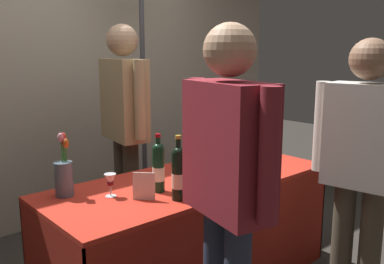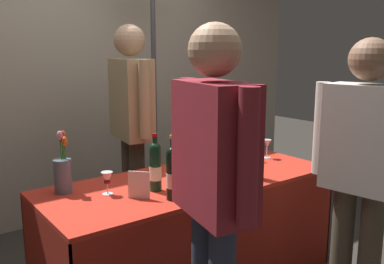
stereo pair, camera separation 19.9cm
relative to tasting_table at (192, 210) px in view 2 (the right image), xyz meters
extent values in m
cube|color=#B2A893|center=(0.00, 1.63, 1.03)|extent=(5.04, 0.12, 3.08)
cube|color=red|center=(0.00, 0.00, 0.20)|extent=(1.90, 0.76, 0.02)
cube|color=#A32519|center=(0.00, -0.38, -0.16)|extent=(1.90, 0.01, 0.70)
cube|color=#A32519|center=(0.00, 0.38, -0.16)|extent=(1.90, 0.01, 0.70)
cube|color=#A32519|center=(0.94, 0.00, -0.16)|extent=(0.01, 0.76, 0.70)
cylinder|color=black|center=(0.41, 0.27, 0.33)|extent=(0.07, 0.07, 0.24)
sphere|color=black|center=(0.41, 0.27, 0.45)|extent=(0.06, 0.06, 0.06)
cylinder|color=black|center=(0.41, 0.27, 0.49)|extent=(0.03, 0.03, 0.08)
cylinder|color=black|center=(0.41, 0.27, 0.54)|extent=(0.03, 0.03, 0.02)
cylinder|color=beige|center=(0.41, 0.27, 0.31)|extent=(0.07, 0.07, 0.08)
cylinder|color=#192333|center=(0.60, 0.18, 0.33)|extent=(0.07, 0.07, 0.22)
sphere|color=#192333|center=(0.60, 0.18, 0.44)|extent=(0.07, 0.07, 0.07)
cylinder|color=#192333|center=(0.60, 0.18, 0.48)|extent=(0.03, 0.03, 0.08)
cylinder|color=#B7932D|center=(0.60, 0.18, 0.53)|extent=(0.03, 0.03, 0.02)
cylinder|color=beige|center=(0.60, 0.18, 0.31)|extent=(0.07, 0.07, 0.07)
cylinder|color=black|center=(-0.31, -0.24, 0.34)|extent=(0.07, 0.07, 0.26)
sphere|color=black|center=(-0.31, -0.24, 0.47)|extent=(0.07, 0.07, 0.07)
cylinder|color=black|center=(-0.31, -0.24, 0.51)|extent=(0.03, 0.03, 0.08)
cylinder|color=#B7932D|center=(-0.31, -0.24, 0.56)|extent=(0.03, 0.03, 0.02)
cylinder|color=beige|center=(-0.31, -0.24, 0.32)|extent=(0.08, 0.08, 0.08)
cylinder|color=black|center=(-0.31, -0.06, 0.34)|extent=(0.07, 0.07, 0.25)
sphere|color=black|center=(-0.31, -0.06, 0.47)|extent=(0.07, 0.07, 0.07)
cylinder|color=black|center=(-0.31, -0.06, 0.50)|extent=(0.03, 0.03, 0.07)
cylinder|color=maroon|center=(-0.31, -0.06, 0.54)|extent=(0.03, 0.03, 0.02)
cylinder|color=beige|center=(-0.31, -0.06, 0.32)|extent=(0.07, 0.07, 0.08)
cylinder|color=#38230F|center=(0.33, -0.26, 0.33)|extent=(0.07, 0.07, 0.23)
sphere|color=#38230F|center=(0.33, -0.26, 0.44)|extent=(0.07, 0.07, 0.07)
cylinder|color=#38230F|center=(0.33, -0.26, 0.47)|extent=(0.03, 0.03, 0.07)
cylinder|color=maroon|center=(0.33, -0.26, 0.52)|extent=(0.03, 0.03, 0.02)
cylinder|color=beige|center=(0.33, -0.26, 0.31)|extent=(0.07, 0.07, 0.07)
cylinder|color=silver|center=(-0.56, 0.05, 0.22)|extent=(0.06, 0.06, 0.00)
cylinder|color=silver|center=(-0.56, 0.05, 0.25)|extent=(0.01, 0.01, 0.06)
cone|color=silver|center=(-0.56, 0.05, 0.31)|extent=(0.07, 0.07, 0.07)
cylinder|color=#590C19|center=(-0.56, 0.05, 0.29)|extent=(0.04, 0.04, 0.02)
cylinder|color=silver|center=(0.76, 0.07, 0.22)|extent=(0.06, 0.06, 0.00)
cylinder|color=silver|center=(0.76, 0.07, 0.26)|extent=(0.01, 0.01, 0.08)
cone|color=silver|center=(0.76, 0.07, 0.33)|extent=(0.07, 0.07, 0.06)
cylinder|color=slate|center=(-0.75, 0.23, 0.31)|extent=(0.10, 0.10, 0.19)
cylinder|color=#38722D|center=(-0.73, 0.24, 0.43)|extent=(0.02, 0.04, 0.23)
ellipsoid|color=#E05B1E|center=(-0.72, 0.26, 0.54)|extent=(0.03, 0.03, 0.05)
cylinder|color=#38722D|center=(-0.74, 0.25, 0.41)|extent=(0.03, 0.03, 0.20)
ellipsoid|color=red|center=(-0.73, 0.24, 0.52)|extent=(0.03, 0.03, 0.05)
cylinder|color=#38722D|center=(-0.75, 0.23, 0.43)|extent=(0.01, 0.02, 0.23)
ellipsoid|color=pink|center=(-0.75, 0.24, 0.54)|extent=(0.03, 0.03, 0.05)
cylinder|color=#38722D|center=(-0.73, 0.22, 0.41)|extent=(0.01, 0.03, 0.20)
ellipsoid|color=#E05B1E|center=(-0.73, 0.21, 0.51)|extent=(0.03, 0.03, 0.05)
cylinder|color=#38722D|center=(-0.74, 0.24, 0.43)|extent=(0.01, 0.04, 0.23)
ellipsoid|color=red|center=(-0.73, 0.25, 0.54)|extent=(0.03, 0.03, 0.05)
cube|color=silver|center=(-0.45, -0.12, 0.29)|extent=(0.09, 0.10, 0.15)
cylinder|color=#4C4233|center=(0.02, 0.87, -0.08)|extent=(0.12, 0.12, 0.86)
cylinder|color=#4C4233|center=(-0.01, 0.69, -0.08)|extent=(0.12, 0.12, 0.86)
cube|color=tan|center=(0.01, 0.78, 0.65)|extent=(0.27, 0.48, 0.61)
sphere|color=tan|center=(0.01, 0.78, 1.09)|extent=(0.24, 0.24, 0.24)
cylinder|color=tan|center=(0.05, 1.05, 0.67)|extent=(0.08, 0.08, 0.56)
cylinder|color=tan|center=(-0.03, 0.51, 0.67)|extent=(0.08, 0.08, 0.56)
cylinder|color=#4C4233|center=(0.48, -0.95, -0.12)|extent=(0.12, 0.12, 0.79)
cylinder|color=#4C4233|center=(0.45, -0.80, -0.12)|extent=(0.12, 0.12, 0.79)
cube|color=beige|center=(0.47, -0.88, 0.56)|extent=(0.27, 0.43, 0.56)
sphere|color=#8C664C|center=(0.47, -0.88, 0.97)|extent=(0.22, 0.22, 0.22)
cylinder|color=beige|center=(0.43, -0.64, 0.58)|extent=(0.08, 0.08, 0.52)
cube|color=maroon|center=(-0.41, -0.70, 0.59)|extent=(0.29, 0.48, 0.58)
sphere|color=tan|center=(-0.41, -0.70, 1.01)|extent=(0.22, 0.22, 0.22)
cylinder|color=maroon|center=(-0.46, -0.96, 0.62)|extent=(0.08, 0.08, 0.53)
cylinder|color=maroon|center=(-0.36, -0.44, 0.62)|extent=(0.08, 0.08, 0.53)
cylinder|color=#47474C|center=(0.46, 1.19, 0.60)|extent=(0.04, 0.04, 2.22)
camera|label=1|loc=(-1.68, -1.91, 1.01)|focal=39.01mm
camera|label=2|loc=(-1.53, -2.03, 1.01)|focal=39.01mm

